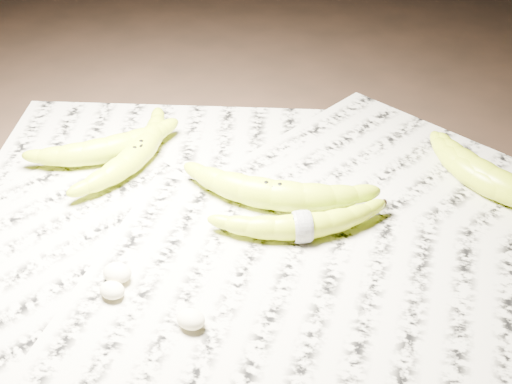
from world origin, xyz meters
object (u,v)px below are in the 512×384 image
at_px(banana_left_a, 137,152).
at_px(banana_upper_a, 479,175).
at_px(banana_left_b, 107,147).
at_px(banana_center, 273,192).
at_px(banana_taped, 302,224).
at_px(banana_upper_b, 492,178).

relative_size(banana_left_a, banana_upper_a, 1.07).
xyz_separation_m(banana_left_b, banana_center, (0.26, 0.00, 0.00)).
relative_size(banana_left_a, banana_taped, 1.05).
bearing_deg(banana_left_b, banana_center, -49.54).
distance_m(banana_taped, banana_upper_b, 0.27).
relative_size(banana_taped, banana_upper_b, 0.97).
relative_size(banana_center, banana_upper_b, 1.11).
bearing_deg(banana_taped, banana_left_b, 138.99).
bearing_deg(banana_taped, banana_center, 110.93).
distance_m(banana_left_b, banana_taped, 0.32).
bearing_deg(banana_left_b, banana_taped, -56.81).
bearing_deg(banana_upper_a, banana_left_b, -132.92).
distance_m(banana_left_a, banana_upper_a, 0.47).
distance_m(banana_center, banana_upper_b, 0.29).
bearing_deg(banana_taped, banana_left_a, 135.96).
bearing_deg(banana_taped, banana_upper_a, 14.45).
bearing_deg(banana_upper_a, banana_left_a, -132.32).
bearing_deg(banana_left_b, banana_left_a, -38.12).
xyz_separation_m(banana_left_a, banana_left_b, (-0.04, -0.01, 0.00)).
height_order(banana_taped, banana_upper_a, banana_upper_a).
relative_size(banana_center, banana_upper_a, 1.17).
height_order(banana_upper_a, banana_upper_b, banana_upper_b).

